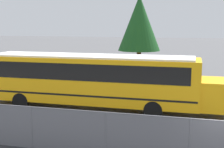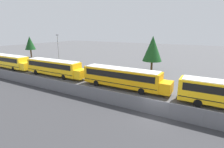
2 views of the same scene
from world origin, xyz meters
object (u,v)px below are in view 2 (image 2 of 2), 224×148
Objects in this scene: light_pole at (58,49)px; tree_1 at (153,49)px; school_bus_1 at (54,67)px; school_bus_2 at (123,77)px; tree_2 at (30,43)px; school_bus_0 at (9,61)px.

light_pole is 1.01× the size of tree_1.
tree_1 reaches higher than school_bus_1.
tree_2 is at bearing 161.93° from school_bus_2.
school_bus_0 is 1.83× the size of tree_1.
school_bus_2 is 1.83× the size of tree_1.
school_bus_2 is 24.45m from light_pole.
school_bus_0 is at bearing -179.20° from school_bus_2.
school_bus_2 is at bearing -20.74° from light_pole.
light_pole is 1.12× the size of tree_2.
light_pole is (-7.77, 8.55, 2.36)m from school_bus_1.
school_bus_0 is at bearing -51.62° from tree_2.
light_pole is at bearing 159.26° from school_bus_2.
light_pole is at bearing -14.52° from tree_2.
school_bus_0 is 1.00× the size of school_bus_2.
school_bus_0 is 17.60m from tree_2.
school_bus_0 and school_bus_2 have the same top height.
tree_2 is at bearing 128.38° from school_bus_0.
school_bus_1 is at bearing -138.71° from tree_1.
school_bus_0 is 11.62m from light_pole.
light_pole reaches higher than tree_2.
school_bus_2 is (14.99, -0.07, 0.00)m from school_bus_1.
tree_2 is (-40.46, 13.20, 2.81)m from school_bus_2.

